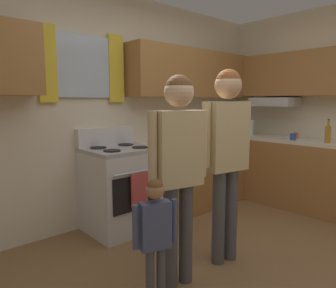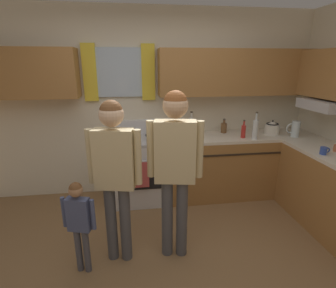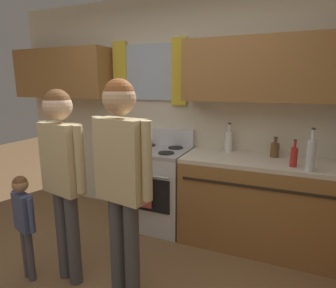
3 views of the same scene
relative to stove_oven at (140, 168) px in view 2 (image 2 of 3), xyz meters
name	(u,v)px [view 2 (image 2 of 3)]	position (x,y,z in m)	size (l,w,h in m)	color
ground_plane	(171,281)	(0.20, -1.54, -0.47)	(12.00, 12.00, 0.00)	olive
back_wall_unit	(155,93)	(0.24, 0.28, 1.00)	(4.60, 0.42, 2.60)	beige
kitchen_counter_run	(273,175)	(1.75, -0.44, -0.02)	(2.13, 2.12, 0.90)	#9E6B38
stove_oven	(140,168)	(0.00, 0.00, 0.00)	(0.70, 0.67, 1.10)	silver
bottle_tall_clear	(255,129)	(1.53, -0.24, 0.57)	(0.07, 0.07, 0.37)	silver
bottle_sauce_red	(243,131)	(1.40, -0.15, 0.53)	(0.06, 0.06, 0.25)	red
bottle_milk_white	(191,125)	(0.76, 0.21, 0.55)	(0.08, 0.08, 0.31)	white
bottle_squat_brown	(224,128)	(1.23, 0.15, 0.51)	(0.08, 0.08, 0.21)	brown
mug_cobalt_blue	(324,151)	(2.01, -0.92, 0.48)	(0.11, 0.07, 0.08)	#2D479E
stovetop_kettle	(272,128)	(1.88, -0.04, 0.53)	(0.27, 0.20, 0.21)	silver
water_pitcher	(295,129)	(2.13, -0.20, 0.54)	(0.19, 0.11, 0.22)	silver
adult_holding_child	(115,165)	(-0.26, -1.18, 0.53)	(0.48, 0.22, 1.58)	#4C4C51
adult_in_plaid	(175,158)	(0.29, -1.19, 0.57)	(0.51, 0.22, 1.65)	#4C4C51
small_child	(79,218)	(-0.58, -1.30, 0.10)	(0.30, 0.14, 0.91)	#4C4C56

